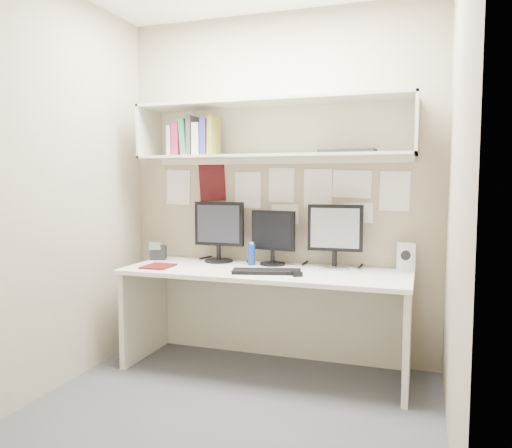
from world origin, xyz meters
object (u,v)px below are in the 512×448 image
(monitor_center, at_px, (273,235))
(speaker, at_px, (406,257))
(monitor_right, at_px, (335,234))
(monitor_left, at_px, (219,229))
(maroon_notebook, at_px, (158,266))
(desk_phone, at_px, (158,252))
(keyboard, at_px, (267,271))
(desk, at_px, (265,320))

(monitor_center, distance_m, speaker, 0.96)
(monitor_right, distance_m, speaker, 0.51)
(monitor_right, bearing_deg, monitor_left, 176.89)
(monitor_center, xyz_separation_m, monitor_right, (0.46, -0.00, 0.02))
(monitor_center, xyz_separation_m, speaker, (0.95, 0.03, -0.13))
(maroon_notebook, distance_m, desk_phone, 0.36)
(monitor_right, xyz_separation_m, speaker, (0.49, 0.03, -0.15))
(keyboard, bearing_deg, desk_phone, 149.41)
(keyboard, bearing_deg, speaker, 8.13)
(maroon_notebook, bearing_deg, keyboard, 0.97)
(monitor_center, relative_size, monitor_right, 0.89)
(monitor_left, xyz_separation_m, monitor_center, (0.43, 0.00, -0.03))
(monitor_right, relative_size, speaker, 2.31)
(desk, distance_m, monitor_right, 0.79)
(keyboard, relative_size, maroon_notebook, 1.98)
(desk_phone, bearing_deg, monitor_center, -16.83)
(speaker, bearing_deg, desk, 173.29)
(monitor_left, relative_size, keyboard, 1.00)
(monitor_center, height_order, desk_phone, monitor_center)
(desk, height_order, monitor_center, monitor_center)
(monitor_right, relative_size, keyboard, 0.98)
(monitor_right, height_order, speaker, monitor_right)
(monitor_left, distance_m, monitor_center, 0.43)
(desk, xyz_separation_m, speaker, (0.94, 0.25, 0.46))
(desk, height_order, desk_phone, desk_phone)
(monitor_left, bearing_deg, monitor_right, 0.80)
(desk_phone, bearing_deg, monitor_right, -17.97)
(desk, bearing_deg, speaker, 15.04)
(maroon_notebook, xyz_separation_m, desk_phone, (-0.18, 0.31, 0.05))
(speaker, relative_size, desk_phone, 1.36)
(maroon_notebook, height_order, desk_phone, desk_phone)
(monitor_center, bearing_deg, maroon_notebook, -144.09)
(monitor_center, distance_m, monitor_right, 0.46)
(maroon_notebook, relative_size, desk_phone, 1.61)
(monitor_left, height_order, monitor_center, monitor_left)
(monitor_right, height_order, maroon_notebook, monitor_right)
(monitor_center, xyz_separation_m, maroon_notebook, (-0.75, -0.37, -0.22))
(monitor_left, relative_size, monitor_center, 1.15)
(monitor_center, bearing_deg, speaker, 11.92)
(keyboard, distance_m, speaker, 0.97)
(monitor_center, distance_m, keyboard, 0.40)
(monitor_center, xyz_separation_m, keyboard, (0.06, -0.34, -0.21))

